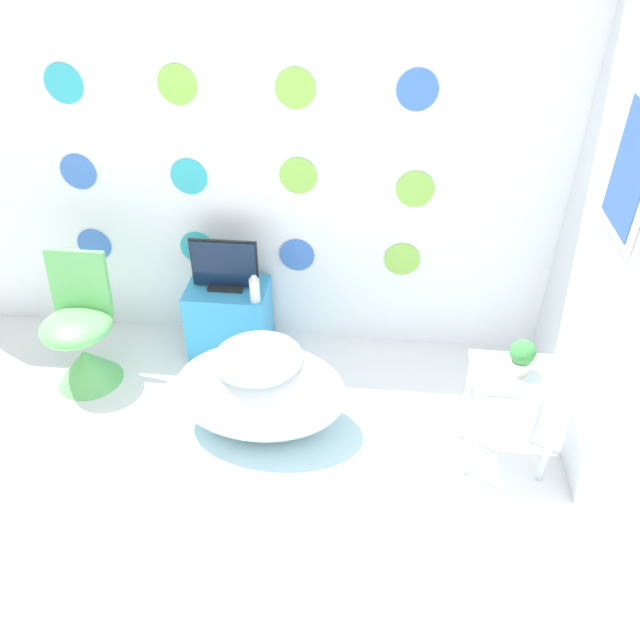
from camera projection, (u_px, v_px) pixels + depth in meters
The scene contains 11 objects.
ground_plane at pixel (189, 545), 2.92m from camera, with size 12.00×12.00×0.00m, color white.
wall_back_dotted at pixel (242, 146), 3.53m from camera, with size 4.70×0.05×2.60m.
wall_right at pixel (629, 231), 2.68m from camera, with size 0.06×2.68×2.60m.
rug at pixel (265, 438), 3.46m from camera, with size 1.29×0.81×0.01m.
bathtub at pixel (261, 391), 3.40m from camera, with size 0.94×0.58×0.51m.
chair at pixel (82, 345), 3.72m from camera, with size 0.42×0.42×0.81m.
tv_cabinet at pixel (230, 319), 3.97m from camera, with size 0.50×0.35×0.48m.
tv at pixel (225, 267), 3.75m from camera, with size 0.41×0.12×0.33m.
vase at pixel (255, 290), 3.67m from camera, with size 0.06×0.06×0.17m.
side_table at pixel (513, 393), 3.08m from camera, with size 0.44×0.31×0.60m.
potted_plant_left at pixel (522, 356), 2.94m from camera, with size 0.12×0.12×0.19m.
Camera 1 is at (0.79, -1.68, 2.56)m, focal length 35.00 mm.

